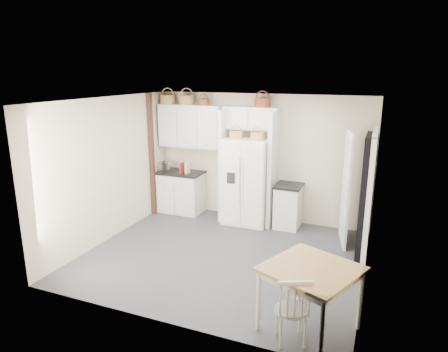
% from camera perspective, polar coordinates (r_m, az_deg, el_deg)
% --- Properties ---
extents(floor, '(4.50, 4.50, 0.00)m').
position_cam_1_polar(floor, '(6.90, -0.06, -11.28)').
color(floor, '#343439').
rests_on(floor, ground).
extents(ceiling, '(4.50, 4.50, 0.00)m').
position_cam_1_polar(ceiling, '(6.22, -0.06, 10.78)').
color(ceiling, white).
rests_on(ceiling, wall_back).
extents(wall_back, '(4.50, 0.00, 4.50)m').
position_cam_1_polar(wall_back, '(8.27, 5.19, 2.62)').
color(wall_back, beige).
rests_on(wall_back, floor).
extents(wall_left, '(0.00, 4.00, 4.00)m').
position_cam_1_polar(wall_left, '(7.56, -16.06, 0.93)').
color(wall_left, beige).
rests_on(wall_left, floor).
extents(wall_right, '(0.00, 4.00, 4.00)m').
position_cam_1_polar(wall_right, '(6.00, 20.28, -2.96)').
color(wall_right, beige).
rests_on(wall_right, floor).
extents(refrigerator, '(0.90, 0.73, 1.75)m').
position_cam_1_polar(refrigerator, '(8.09, 3.36, -0.74)').
color(refrigerator, white).
rests_on(refrigerator, floor).
extents(base_cab_left, '(0.94, 0.59, 0.87)m').
position_cam_1_polar(base_cab_left, '(8.86, -6.12, -2.36)').
color(base_cab_left, silver).
rests_on(base_cab_left, floor).
extents(base_cab_right, '(0.47, 0.57, 0.83)m').
position_cam_1_polar(base_cab_right, '(8.06, 9.14, -4.36)').
color(base_cab_right, silver).
rests_on(base_cab_right, floor).
extents(dining_table, '(1.28, 1.28, 0.82)m').
position_cam_1_polar(dining_table, '(5.07, 12.13, -16.75)').
color(dining_table, olive).
rests_on(dining_table, floor).
extents(windsor_chair, '(0.50, 0.48, 0.80)m').
position_cam_1_polar(windsor_chair, '(4.85, 9.60, -18.34)').
color(windsor_chair, silver).
rests_on(windsor_chair, floor).
extents(counter_left, '(0.98, 0.63, 0.04)m').
position_cam_1_polar(counter_left, '(8.74, -6.21, 0.50)').
color(counter_left, black).
rests_on(counter_left, base_cab_left).
extents(counter_right, '(0.51, 0.61, 0.04)m').
position_cam_1_polar(counter_right, '(7.93, 9.27, -1.39)').
color(counter_right, black).
rests_on(counter_right, base_cab_right).
extents(toaster, '(0.30, 0.19, 0.20)m').
position_cam_1_polar(toaster, '(8.86, -8.32, 1.41)').
color(toaster, silver).
rests_on(toaster, counter_left).
extents(cookbook_red, '(0.06, 0.16, 0.23)m').
position_cam_1_polar(cookbook_red, '(8.60, -6.00, 1.19)').
color(cookbook_red, '#A5221F').
rests_on(cookbook_red, counter_left).
extents(cookbook_cream, '(0.05, 0.16, 0.24)m').
position_cam_1_polar(cookbook_cream, '(8.54, -5.24, 1.17)').
color(cookbook_cream, beige).
rests_on(cookbook_cream, counter_left).
extents(basket_upper_a, '(0.33, 0.33, 0.19)m').
position_cam_1_polar(basket_upper_a, '(8.77, -8.03, 10.78)').
color(basket_upper_a, olive).
rests_on(basket_upper_a, upper_cabinet).
extents(basket_upper_b, '(0.33, 0.33, 0.19)m').
position_cam_1_polar(basket_upper_b, '(8.55, -5.35, 10.78)').
color(basket_upper_b, olive).
rests_on(basket_upper_b, upper_cabinet).
extents(basket_upper_c, '(0.22, 0.22, 0.13)m').
position_cam_1_polar(basket_upper_c, '(8.38, -2.92, 10.52)').
color(basket_upper_c, brown).
rests_on(basket_upper_c, upper_cabinet).
extents(basket_bridge_b, '(0.31, 0.31, 0.18)m').
position_cam_1_polar(basket_bridge_b, '(7.93, 5.50, 10.40)').
color(basket_bridge_b, brown).
rests_on(basket_bridge_b, bridge_cabinet).
extents(basket_fridge_a, '(0.27, 0.27, 0.14)m').
position_cam_1_polar(basket_fridge_a, '(7.87, 1.71, 5.87)').
color(basket_fridge_a, olive).
rests_on(basket_fridge_a, refrigerator).
extents(basket_fridge_b, '(0.26, 0.26, 0.14)m').
position_cam_1_polar(basket_fridge_b, '(7.73, 4.75, 5.66)').
color(basket_fridge_b, olive).
rests_on(basket_fridge_b, refrigerator).
extents(upper_cabinet, '(1.40, 0.34, 0.90)m').
position_cam_1_polar(upper_cabinet, '(8.57, -4.76, 7.12)').
color(upper_cabinet, silver).
rests_on(upper_cabinet, wall_back).
extents(bridge_cabinet, '(1.12, 0.34, 0.45)m').
position_cam_1_polar(bridge_cabinet, '(8.02, 3.93, 8.24)').
color(bridge_cabinet, silver).
rests_on(bridge_cabinet, wall_back).
extents(fridge_panel_left, '(0.08, 0.60, 2.30)m').
position_cam_1_polar(fridge_panel_left, '(8.24, 0.16, 1.57)').
color(fridge_panel_left, silver).
rests_on(fridge_panel_left, floor).
extents(fridge_panel_right, '(0.08, 0.60, 2.30)m').
position_cam_1_polar(fridge_panel_right, '(7.93, 7.01, 0.92)').
color(fridge_panel_right, silver).
rests_on(fridge_panel_right, floor).
extents(trim_post, '(0.09, 0.09, 2.60)m').
position_cam_1_polar(trim_post, '(8.60, -10.29, 2.91)').
color(trim_post, black).
rests_on(trim_post, floor).
extents(doorway_void, '(0.18, 0.85, 2.05)m').
position_cam_1_polar(doorway_void, '(7.04, 19.71, -2.70)').
color(doorway_void, black).
rests_on(doorway_void, floor).
extents(door_slab, '(0.21, 0.79, 2.05)m').
position_cam_1_polar(door_slab, '(7.38, 17.07, -1.69)').
color(door_slab, white).
rests_on(door_slab, floor).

